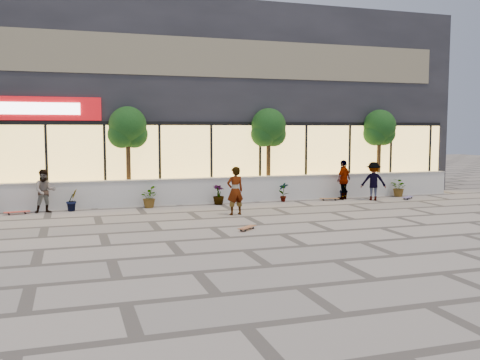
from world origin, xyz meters
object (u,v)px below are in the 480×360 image
object	(u,v)px
skater_left	(45,191)
skateboard_center	(247,227)
tree_midwest	(128,130)
skater_right_near	(344,180)
skateboard_right_near	(329,199)
skater_right_far	(373,181)
tree_mideast	(269,130)
skateboard_right_far	(408,197)
skater_center	(235,191)
tree_east	(379,130)
skateboard_left	(17,212)

from	to	relation	value
skater_left	skateboard_center	bearing A→B (deg)	-49.67
tree_midwest	skater_right_near	xyz separation A→B (m)	(8.92, -1.40, -2.13)
skateboard_center	tree_midwest	bearing A→B (deg)	69.65
skateboard_right_near	skater_left	bearing A→B (deg)	-164.85
skater_left	skater_right_far	world-z (taller)	skater_right_far
tree_mideast	skateboard_right_near	distance (m)	3.94
tree_midwest	skater_right_near	world-z (taller)	tree_midwest
tree_mideast	skater_left	size ratio (longest dim) A/B	2.50
skater_right_near	skater_right_far	bearing A→B (deg)	119.33
skater_right_far	skateboard_right_far	size ratio (longest dim) A/B	1.99
skater_center	skater_left	xyz separation A→B (m)	(-6.39, 2.52, -0.07)
tree_east	skater_left	bearing A→B (deg)	-174.53
tree_mideast	skateboard_left	bearing A→B (deg)	-171.53
tree_east	tree_midwest	bearing A→B (deg)	180.00
skater_center	skateboard_center	world-z (taller)	skater_center
tree_midwest	skateboard_left	world-z (taller)	tree_midwest
skater_right_near	skateboard_right_near	xyz separation A→B (m)	(-0.71, -0.10, -0.77)
skater_center	skateboard_right_near	xyz separation A→B (m)	(4.93, 2.42, -0.77)
skater_center	tree_mideast	bearing A→B (deg)	-132.81
skater_center	skateboard_center	xyz separation A→B (m)	(-0.51, -2.86, -0.77)
skater_left	skater_right_far	distance (m)	13.15
skateboard_center	skateboard_left	world-z (taller)	skateboard_left
skateboard_right_far	skateboard_center	bearing A→B (deg)	171.57
tree_midwest	skater_center	distance (m)	5.53
skater_right_far	skater_right_near	bearing A→B (deg)	-0.71
tree_midwest	skater_center	bearing A→B (deg)	-50.20
tree_east	skater_right_far	world-z (taller)	tree_east
skater_left	skateboard_left	world-z (taller)	skater_left
skater_right_far	skateboard_center	size ratio (longest dim) A/B	2.23
tree_midwest	skateboard_right_far	distance (m)	12.20
tree_midwest	skater_left	size ratio (longest dim) A/B	2.50
skater_right_near	skater_right_far	xyz separation A→B (m)	(1.10, -0.58, -0.04)
skater_left	skateboard_center	size ratio (longest dim) A/B	2.15
skateboard_center	tree_east	bearing A→B (deg)	-4.69
tree_mideast	skater_left	xyz separation A→B (m)	(-9.12, -1.40, -2.20)
tree_midwest	tree_mideast	distance (m)	6.00
tree_mideast	tree_east	world-z (taller)	same
skater_left	skateboard_left	bearing A→B (deg)	178.78
tree_midwest	skater_center	size ratio (longest dim) A/B	2.30
skater_right_far	skater_left	bearing A→B (deg)	24.74
tree_east	skater_center	size ratio (longest dim) A/B	2.30
tree_midwest	tree_mideast	world-z (taller)	same
skateboard_right_near	skateboard_center	bearing A→B (deg)	-120.22
tree_mideast	skateboard_center	bearing A→B (deg)	-115.56
skater_center	skater_left	distance (m)	6.87
tree_midwest	skateboard_left	size ratio (longest dim) A/B	4.39
tree_midwest	skater_right_near	distance (m)	9.27
tree_mideast	skater_right_near	size ratio (longest dim) A/B	2.30
skateboard_center	skater_right_far	bearing A→B (deg)	-9.03
skater_right_far	skateboard_left	size ratio (longest dim) A/B	1.82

